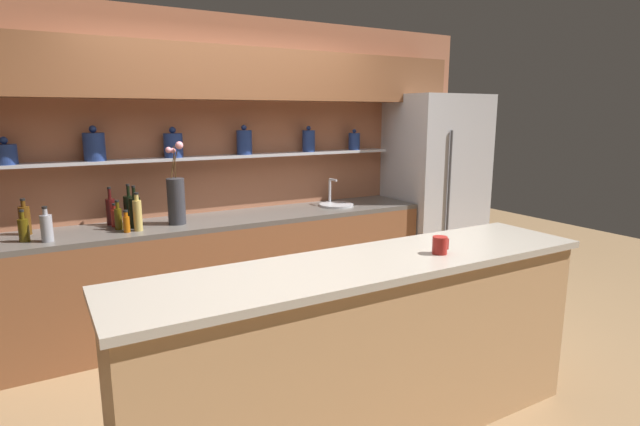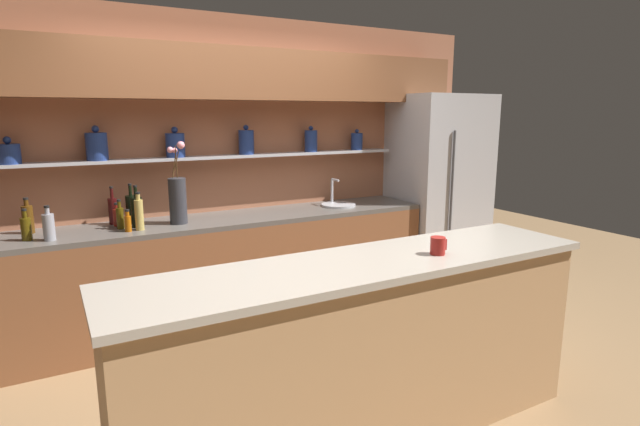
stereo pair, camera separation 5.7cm
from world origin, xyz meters
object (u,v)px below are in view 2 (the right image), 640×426
bottle_spirit_2 (139,214)px  coffee_mug (438,246)px  bottle_sauce_10 (117,216)px  bottle_oil_4 (120,217)px  bottle_oil_0 (26,228)px  bottle_wine_8 (132,209)px  bottle_sauce_7 (128,222)px  bottle_spirit_3 (28,219)px  bottle_spirit_9 (49,226)px  bottle_wine_6 (113,210)px  bottle_wine_1 (137,212)px  refrigerator (438,191)px  flower_vase (178,198)px  sink_fixture (338,204)px

bottle_spirit_2 → coffee_mug: bearing=-55.8°
bottle_spirit_2 → bottle_sauce_10: bearing=119.3°
bottle_spirit_2 → bottle_oil_4: 0.17m
bottle_oil_0 → bottle_wine_8: 0.74m
bottle_oil_4 → bottle_sauce_7: bearing=-73.8°
bottle_wine_8 → bottle_oil_0: bearing=-164.1°
bottle_spirit_3 → bottle_oil_4: size_ratio=1.17×
bottle_spirit_2 → bottle_spirit_9: size_ratio=1.18×
bottle_oil_0 → bottle_wine_6: 0.64m
bottle_wine_1 → bottle_spirit_3: (-0.72, 0.17, -0.01)m
refrigerator → bottle_wine_6: refrigerator is taller
refrigerator → flower_vase: (-2.68, 0.01, 0.14)m
refrigerator → bottle_sauce_10: refrigerator is taller
bottle_spirit_2 → bottle_wine_8: 0.25m
flower_vase → bottle_wine_6: bearing=154.2°
bottle_wine_1 → bottle_oil_4: bottle_wine_1 is taller
bottle_sauce_10 → bottle_oil_4: bearing=-86.3°
bottle_oil_0 → bottle_sauce_7: bearing=-5.3°
bottle_spirit_2 → refrigerator: bearing=1.7°
bottle_spirit_3 → bottle_oil_0: bearing=-92.1°
bottle_oil_4 → bottle_sauce_7: 0.13m
bottle_wine_6 → bottle_spirit_9: (-0.45, -0.34, -0.01)m
bottle_spirit_9 → bottle_wine_8: bearing=25.7°
bottle_wine_1 → bottle_wine_8: bottle_wine_1 is taller
flower_vase → bottle_spirit_2: 0.33m
bottle_wine_1 → coffee_mug: size_ratio=3.19×
flower_vase → bottle_spirit_3: bearing=169.7°
bottle_sauce_10 → bottle_wine_8: bearing=12.0°
bottle_oil_0 → bottle_wine_1: bottle_wine_1 is taller
bottle_spirit_3 → bottle_sauce_10: (0.59, -0.05, -0.03)m
flower_vase → bottle_spirit_2: size_ratio=2.25×
flower_vase → bottle_sauce_7: (-0.39, -0.11, -0.13)m
sink_fixture → bottle_wine_8: bearing=176.3°
bottle_oil_4 → coffee_mug: size_ratio=2.20×
bottle_spirit_2 → bottle_sauce_10: size_ratio=1.58×
flower_vase → bottle_wine_1: bearing=177.6°
bottle_oil_0 → coffee_mug: (1.98, -1.88, 0.06)m
flower_vase → bottle_wine_1: 0.32m
flower_vase → bottle_sauce_10: 0.48m
sink_fixture → coffee_mug: bearing=-105.6°
flower_vase → coffee_mug: (0.94, -1.93, -0.06)m
sink_fixture → bottle_sauce_10: (-1.93, 0.09, 0.05)m
bottle_sauce_7 → bottle_wine_6: bearing=100.5°
bottle_oil_4 → flower_vase: bearing=-2.6°
flower_vase → bottle_oil_4: size_ratio=2.89×
sink_fixture → bottle_sauce_7: bearing=-175.5°
bottle_spirit_2 → bottle_spirit_9: 0.59m
bottle_spirit_9 → bottle_wine_1: bearing=12.6°
refrigerator → bottle_sauce_10: 3.12m
bottle_spirit_2 → bottle_wine_1: bearing=89.4°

